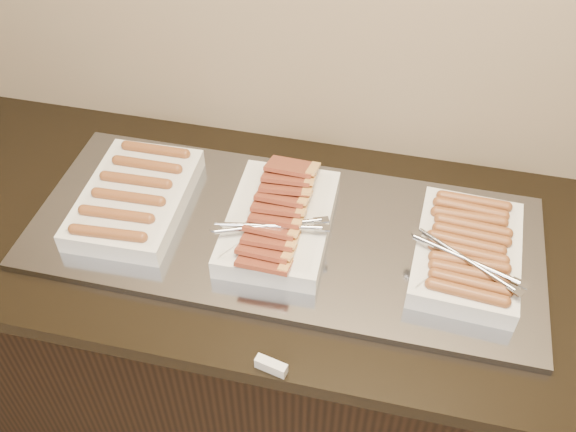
% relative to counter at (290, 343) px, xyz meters
% --- Properties ---
extents(counter, '(2.06, 0.76, 0.90)m').
position_rel_counter_xyz_m(counter, '(0.00, 0.00, 0.00)').
color(counter, black).
rests_on(counter, ground).
extents(warming_tray, '(1.20, 0.50, 0.02)m').
position_rel_counter_xyz_m(warming_tray, '(-0.01, 0.00, 0.46)').
color(warming_tray, gray).
rests_on(warming_tray, counter).
extents(dish_left, '(0.25, 0.37, 0.07)m').
position_rel_counter_xyz_m(dish_left, '(-0.39, 0.00, 0.50)').
color(dish_left, white).
rests_on(dish_left, warming_tray).
extents(dish_center, '(0.27, 0.38, 0.10)m').
position_rel_counter_xyz_m(dish_center, '(-0.03, -0.00, 0.50)').
color(dish_center, white).
rests_on(dish_center, warming_tray).
extents(dish_right, '(0.26, 0.35, 0.08)m').
position_rel_counter_xyz_m(dish_right, '(0.41, -0.00, 0.50)').
color(dish_right, white).
rests_on(dish_right, warming_tray).
extents(label_holder, '(0.07, 0.03, 0.03)m').
position_rel_counter_xyz_m(label_holder, '(0.04, -0.36, 0.46)').
color(label_holder, white).
rests_on(label_holder, counter).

